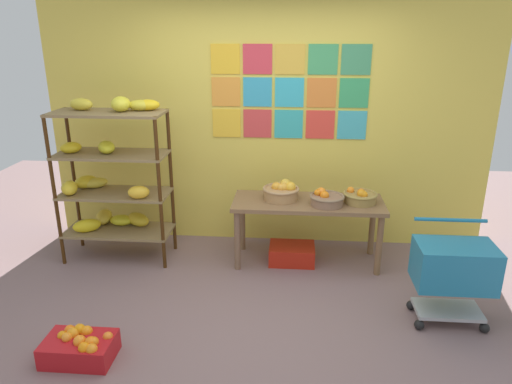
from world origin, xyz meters
TOP-DOWN VIEW (x-y plane):
  - ground at (0.00, 0.00)m, footprint 9.22×9.22m
  - back_wall_with_art at (0.00, 1.64)m, footprint 4.66×0.07m
  - banana_shelf_unit at (-1.51, 1.07)m, footprint 1.07×0.54m
  - display_table at (0.45, 1.09)m, footprint 1.48×0.57m
  - fruit_basket_right at (0.62, 1.00)m, footprint 0.33×0.33m
  - fruit_basket_back_right at (0.19, 1.13)m, footprint 0.36×0.36m
  - fruit_basket_left at (0.95, 1.09)m, footprint 0.33×0.33m
  - produce_crate_under_table at (0.30, 1.07)m, footprint 0.46×0.33m
  - orange_crate_foreground at (-1.19, -0.57)m, footprint 0.49×0.32m
  - shopping_cart at (1.57, 0.13)m, footprint 0.60×0.42m

SIDE VIEW (x-z plane):
  - ground at x=0.00m, z-range 0.00..0.00m
  - produce_crate_under_table at x=0.30m, z-range 0.00..0.18m
  - orange_crate_foreground at x=-1.19m, z-range -0.01..0.21m
  - shopping_cart at x=1.57m, z-range 0.07..0.88m
  - display_table at x=0.45m, z-range 0.24..0.89m
  - fruit_basket_right at x=0.62m, z-range 0.64..0.79m
  - fruit_basket_left at x=0.95m, z-range 0.64..0.79m
  - fruit_basket_back_right at x=0.19m, z-range 0.64..0.83m
  - banana_shelf_unit at x=-1.51m, z-range 0.07..1.72m
  - back_wall_with_art at x=0.00m, z-range 0.01..2.69m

